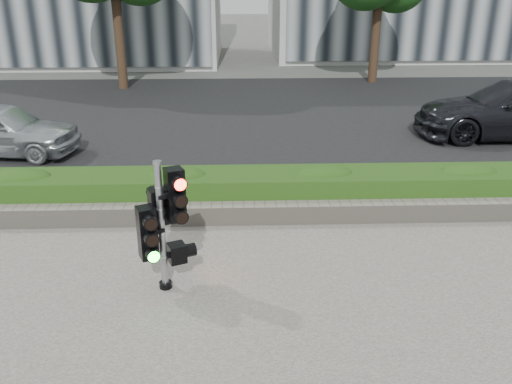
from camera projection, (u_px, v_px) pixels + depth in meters
ground at (246, 279)px, 7.81m from camera, size 120.00×120.00×0.00m
road at (240, 115)px, 17.09m from camera, size 60.00×13.00×0.02m
curb at (243, 194)px, 10.71m from camera, size 60.00×0.25×0.12m
stone_wall at (244, 213)px, 9.50m from camera, size 12.00×0.32×0.34m
hedge at (243, 191)px, 10.04m from camera, size 12.00×1.00×0.68m
traffic_signal at (162, 219)px, 7.20m from camera, size 0.68×0.60×1.86m
car_silver at (0, 129)px, 13.01m from camera, size 3.90×2.04×1.27m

